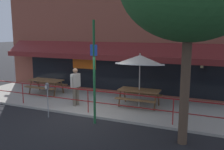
# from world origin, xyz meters

# --- Properties ---
(ground_plane) EXTENTS (120.00, 120.00, 0.00)m
(ground_plane) POSITION_xyz_m (0.00, 0.00, 0.00)
(ground_plane) COLOR black
(patio_deck) EXTENTS (15.00, 4.00, 0.10)m
(patio_deck) POSITION_xyz_m (0.00, 2.00, 0.05)
(patio_deck) COLOR #9E998E
(patio_deck) RESTS_ON ground
(restaurant_building) EXTENTS (15.00, 1.60, 8.56)m
(restaurant_building) POSITION_xyz_m (0.00, 4.23, 4.24)
(restaurant_building) COLOR brown
(restaurant_building) RESTS_ON ground
(patio_railing) EXTENTS (13.84, 0.04, 0.97)m
(patio_railing) POSITION_xyz_m (0.00, 0.30, 0.80)
(patio_railing) COLOR maroon
(patio_railing) RESTS_ON patio_deck
(picnic_table_left) EXTENTS (1.80, 1.42, 0.76)m
(picnic_table_left) POSITION_xyz_m (-3.59, 2.20, 0.71)
(picnic_table_left) COLOR brown
(picnic_table_left) RESTS_ON patio_deck
(picnic_table_centre) EXTENTS (1.80, 1.42, 0.76)m
(picnic_table_centre) POSITION_xyz_m (1.67, 1.96, 0.71)
(picnic_table_centre) COLOR brown
(picnic_table_centre) RESTS_ON patio_deck
(patio_umbrella_centre) EXTENTS (2.14, 2.14, 2.39)m
(patio_umbrella_centre) POSITION_xyz_m (1.67, 1.98, 2.18)
(patio_umbrella_centre) COLOR #B7B2A8
(patio_umbrella_centre) RESTS_ON patio_deck
(pedestrian_walking) EXTENTS (0.31, 0.61, 1.71)m
(pedestrian_walking) POSITION_xyz_m (-0.98, 0.95, 1.06)
(pedestrian_walking) COLOR #665B4C
(pedestrian_walking) RESTS_ON patio_deck
(parking_meter_near) EXTENTS (0.15, 0.16, 1.42)m
(parking_meter_near) POSITION_xyz_m (-1.32, -0.61, 1.15)
(parking_meter_near) COLOR gray
(parking_meter_near) RESTS_ON ground
(street_sign_pole) EXTENTS (0.28, 0.09, 3.81)m
(street_sign_pole) POSITION_xyz_m (0.69, -0.45, 1.96)
(street_sign_pole) COLOR #1E6033
(street_sign_pole) RESTS_ON ground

